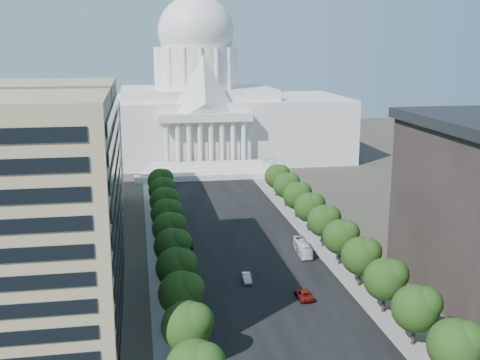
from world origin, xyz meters
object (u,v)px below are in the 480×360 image
car_silver (246,278)px  car_dark_b (188,244)px  car_red (304,295)px  city_bus (303,248)px

car_silver → car_dark_b: (-9.90, 22.54, 0.02)m
car_red → car_dark_b: (-19.01, 32.40, 0.02)m
car_dark_b → city_bus: city_bus is taller
car_red → car_dark_b: bearing=-61.2°
car_red → city_bus: bearing=-106.7°
car_red → city_bus: city_bus is taller
car_silver → car_red: 13.43m
car_silver → car_red: (9.12, -9.86, 0.00)m
car_silver → car_red: car_red is taller
car_dark_b → car_red: bearing=-57.8°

